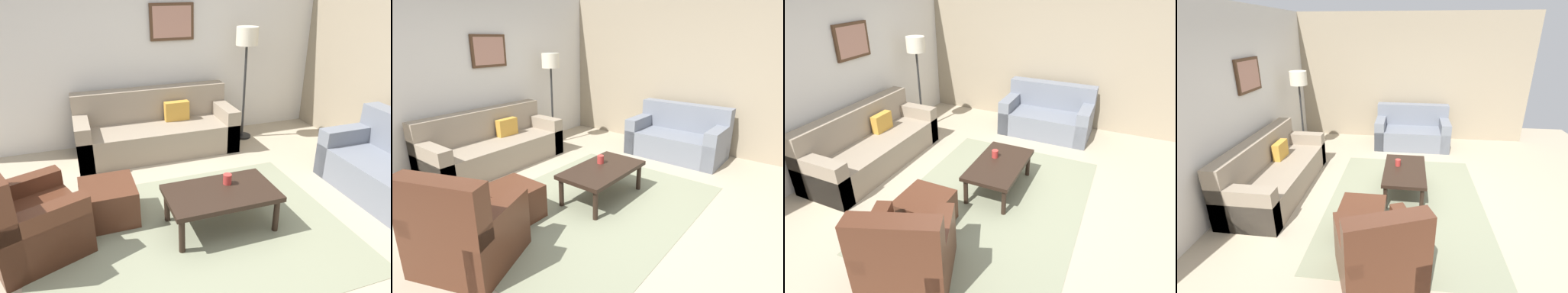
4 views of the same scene
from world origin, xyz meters
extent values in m
plane|color=tan|center=(0.00, 0.00, 0.00)|extent=(8.00, 8.00, 0.00)
cube|color=silver|center=(0.00, 2.60, 1.40)|extent=(6.00, 0.12, 2.80)
cube|color=gray|center=(3.00, 0.00, 1.40)|extent=(0.12, 5.20, 2.80)
cube|color=gray|center=(0.00, 0.00, 0.00)|extent=(3.09, 2.27, 0.01)
cube|color=gray|center=(0.15, 2.02, 0.21)|extent=(2.26, 0.86, 0.42)
cube|color=gray|center=(0.15, 2.33, 0.44)|extent=(2.26, 0.24, 0.88)
cube|color=gray|center=(-0.88, 2.02, 0.31)|extent=(0.20, 0.86, 0.62)
cube|color=gray|center=(1.18, 2.02, 0.31)|extent=(0.20, 0.86, 0.62)
cube|color=gold|center=(0.49, 2.11, 0.56)|extent=(0.36, 0.12, 0.28)
cube|color=slate|center=(2.37, -0.09, 0.21)|extent=(0.87, 1.58, 0.42)
cube|color=slate|center=(2.68, -0.09, 0.44)|extent=(0.24, 1.58, 0.88)
cube|color=slate|center=(2.37, 0.60, 0.31)|extent=(0.87, 0.20, 0.62)
cube|color=slate|center=(2.37, -0.77, 0.31)|extent=(0.87, 0.20, 0.62)
cube|color=#4C2819|center=(-1.43, 0.26, 0.22)|extent=(1.04, 1.04, 0.44)
cube|color=#4C2819|center=(-1.71, 0.15, 0.47)|extent=(0.48, 0.82, 0.95)
cube|color=#4C2819|center=(-1.31, -0.04, 0.30)|extent=(0.80, 0.44, 0.60)
cube|color=#4C2819|center=(-1.55, 0.56, 0.30)|extent=(0.80, 0.44, 0.60)
cube|color=#4C2819|center=(-0.73, 0.53, 0.20)|extent=(0.56, 0.56, 0.40)
cylinder|color=black|center=(-0.17, -0.23, 0.18)|extent=(0.06, 0.06, 0.36)
cylinder|color=black|center=(0.81, -0.23, 0.18)|extent=(0.06, 0.06, 0.36)
cylinder|color=black|center=(-0.17, 0.29, 0.18)|extent=(0.06, 0.06, 0.36)
cylinder|color=black|center=(0.81, 0.29, 0.18)|extent=(0.06, 0.06, 0.36)
cube|color=black|center=(0.32, 0.03, 0.39)|extent=(1.10, 0.64, 0.05)
cylinder|color=#B2332D|center=(0.44, 0.14, 0.46)|extent=(0.09, 0.09, 0.11)
cylinder|color=black|center=(1.57, 2.11, 0.01)|extent=(0.28, 0.28, 0.03)
cylinder|color=#262626|center=(1.57, 2.11, 0.72)|extent=(0.04, 0.04, 1.45)
cylinder|color=beige|center=(1.57, 2.11, 1.58)|extent=(0.32, 0.32, 0.26)
cube|color=#472D1C|center=(0.56, 2.52, 1.77)|extent=(0.65, 0.04, 0.52)
cube|color=#AB7864|center=(0.56, 2.50, 1.77)|extent=(0.57, 0.01, 0.44)
camera|label=1|loc=(-0.95, -2.84, 2.30)|focal=33.81mm
camera|label=2|loc=(-2.72, -2.12, 1.96)|focal=29.24mm
camera|label=3|loc=(-3.23, -1.31, 2.65)|focal=30.24mm
camera|label=4|loc=(-3.72, 0.03, 2.41)|focal=26.46mm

